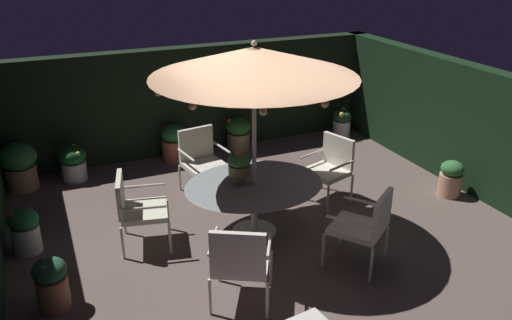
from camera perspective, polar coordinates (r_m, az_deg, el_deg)
name	(u,v)px	position (r m, az deg, el deg)	size (l,w,h in m)	color
ground_plane	(273,235)	(7.17, 1.84, -8.15)	(7.26, 7.19, 0.02)	brown
hedge_backdrop_rear	(194,99)	(9.74, -6.82, 6.63)	(7.26, 0.30, 1.93)	black
hedge_backdrop_right	(479,132)	(8.69, 23.17, 2.84)	(0.30, 7.19, 1.93)	black
patio_dining_table	(254,191)	(6.90, -0.19, -3.38)	(1.85, 1.55, 0.74)	silver
patio_umbrella	(254,62)	(6.32, -0.21, 10.63)	(2.55, 2.55, 2.60)	silver
centerpiece_planter	(239,164)	(6.73, -1.84, -0.46)	(0.31, 0.31, 0.46)	#836D50
patio_chair_north	(366,224)	(6.37, 11.88, -6.80)	(0.84, 0.85, 1.00)	beige
patio_chair_northeast	(331,164)	(7.93, 8.15, -0.47)	(0.74, 0.77, 0.98)	silver
patio_chair_east	(201,157)	(8.15, -5.99, 0.32)	(0.72, 0.70, 1.00)	silver
patio_chair_southeast	(136,205)	(6.83, -12.97, -4.85)	(0.74, 0.77, 0.97)	silver
patio_chair_south	(240,260)	(5.59, -1.75, -10.79)	(0.85, 0.85, 1.02)	silver
potted_plant_back_left	(19,165)	(9.03, -24.44, -0.52)	(0.58, 0.58, 0.75)	#856A4F
potted_plant_left_far	(239,133)	(9.79, -1.92, 2.97)	(0.47, 0.47, 0.63)	#7B6C53
potted_plant_right_near	(51,283)	(6.12, -21.42, -12.33)	(0.36, 0.36, 0.61)	#A1684A
potted_plant_front_corner	(451,178)	(8.60, 20.48, -1.85)	(0.35, 0.36, 0.57)	tan
potted_plant_left_near	(174,142)	(9.46, -8.94, 1.94)	(0.45, 0.45, 0.66)	#AB5E41
potted_plant_back_center	(342,122)	(10.57, 9.33, 4.08)	(0.37, 0.37, 0.58)	beige
potted_plant_back_right	(25,229)	(7.24, -23.90, -6.93)	(0.37, 0.37, 0.60)	beige
potted_plant_right_far	(73,162)	(9.06, -19.30, -0.25)	(0.43, 0.43, 0.59)	silver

